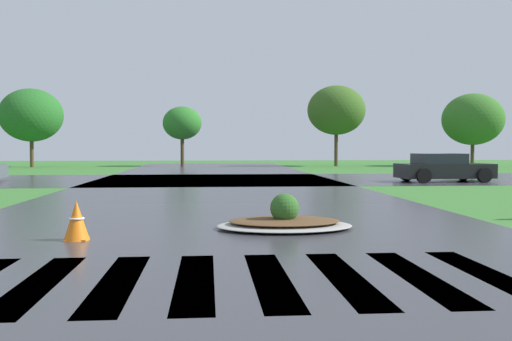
# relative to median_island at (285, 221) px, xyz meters

# --- Properties ---
(asphalt_roadway) EXTENTS (11.07, 80.00, 0.01)m
(asphalt_roadway) POSITION_rel_median_island_xyz_m (-1.17, 1.13, -0.14)
(asphalt_roadway) COLOR #35353A
(asphalt_roadway) RESTS_ON ground
(asphalt_cross_road) EXTENTS (90.00, 9.96, 0.01)m
(asphalt_cross_road) POSITION_rel_median_island_xyz_m (-1.17, 16.17, -0.14)
(asphalt_cross_road) COLOR #35353A
(asphalt_cross_road) RESTS_ON ground
(crosswalk_stripes) EXTENTS (6.75, 3.03, 0.01)m
(crosswalk_stripes) POSITION_rel_median_island_xyz_m (-1.17, -4.13, -0.14)
(crosswalk_stripes) COLOR white
(crosswalk_stripes) RESTS_ON ground
(median_island) EXTENTS (2.61, 1.84, 0.68)m
(median_island) POSITION_rel_median_island_xyz_m (0.00, 0.00, 0.00)
(median_island) COLOR #9E9B93
(median_island) RESTS_ON ground
(car_white_sedan) EXTENTS (4.15, 2.26, 1.25)m
(car_white_sedan) POSITION_rel_median_island_xyz_m (8.90, 13.75, 0.45)
(car_white_sedan) COLOR black
(car_white_sedan) RESTS_ON ground
(traffic_cone) EXTENTS (0.43, 0.43, 0.67)m
(traffic_cone) POSITION_rel_median_island_xyz_m (-3.67, -1.05, 0.19)
(traffic_cone) COLOR orange
(traffic_cone) RESTS_ON ground
(background_treeline) EXTENTS (48.01, 5.60, 6.25)m
(background_treeline) POSITION_rel_median_island_xyz_m (-0.81, 33.00, 3.66)
(background_treeline) COLOR #4C3823
(background_treeline) RESTS_ON ground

